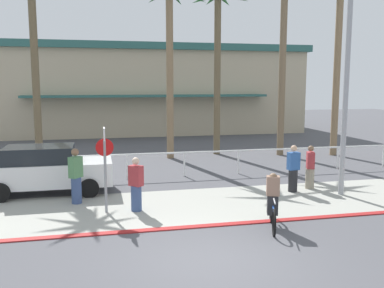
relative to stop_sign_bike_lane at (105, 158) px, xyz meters
name	(u,v)px	position (x,y,z in m)	size (l,w,h in m)	color
ground_plane	(152,170)	(2.11, 5.96, -1.68)	(80.00, 80.00, 0.00)	#4C4C51
sidewalk_strip	(175,206)	(2.11, 0.16, -1.67)	(44.00, 4.00, 0.02)	#9E9E93
curb_paint	(188,227)	(2.11, -1.84, -1.66)	(44.00, 0.24, 0.03)	maroon
building_backdrop	(140,89)	(3.44, 23.89, 1.73)	(25.22, 13.27, 6.78)	#BCAD8E
rail_fence	(156,157)	(2.11, 4.46, -0.84)	(21.37, 0.08, 1.04)	white
stop_sign_bike_lane	(105,158)	(0.00, 0.00, 0.00)	(0.52, 0.56, 2.56)	gray
streetlight_curb	(351,70)	(8.00, 0.09, 2.60)	(0.24, 2.54, 7.50)	#9EA0A5
palm_tree_2	(32,3)	(-3.02, 9.04, 5.90)	(3.14, 3.47, 10.13)	brown
palm_tree_3	(170,36)	(3.52, 9.00, 4.55)	(3.62, 3.39, 8.62)	#846B4C
palm_tree_4	(218,36)	(6.23, 9.72, 4.67)	(3.36, 2.88, 8.69)	brown
palm_tree_5	(284,25)	(9.48, 8.61, 5.19)	(3.42, 3.36, 9.69)	#756047
palm_tree_6	(339,37)	(12.29, 7.96, 4.59)	(3.30, 2.89, 8.92)	#846B4C
car_white_1	(46,169)	(-1.99, 2.76, -0.81)	(4.40, 2.02, 1.69)	white
cyclist_blue_0	(273,202)	(4.33, -2.28, -0.98)	(0.66, 1.74, 1.50)	black
pedestrian_0	(76,178)	(-0.91, 1.18, -0.83)	(0.46, 0.47, 1.81)	#384C7A
pedestrian_1	(293,171)	(6.54, 1.06, -0.90)	(0.43, 0.36, 1.69)	#232326
pedestrian_2	(136,187)	(0.89, -0.05, -0.91)	(0.47, 0.47, 1.65)	#384C7A
pedestrian_3	(310,169)	(7.36, 1.35, -0.94)	(0.41, 0.47, 1.61)	gray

